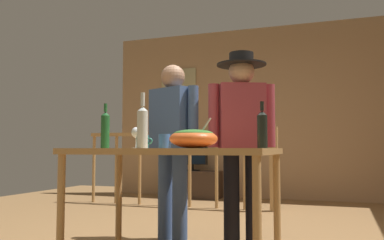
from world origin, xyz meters
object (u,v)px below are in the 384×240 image
at_px(wine_bottle_green, 105,129).
at_px(mug_teal, 143,142).
at_px(wine_glass, 136,133).
at_px(person_standing_left, 173,137).
at_px(person_standing_right, 242,131).
at_px(flat_screen_tv, 192,156).
at_px(wine_bottle_clear, 143,126).
at_px(tv_console, 193,184).
at_px(serving_table, 174,160).
at_px(wine_bottle_dark, 262,129).
at_px(salad_bowl, 194,138).
at_px(framed_picture, 179,92).
at_px(mug_blue, 165,141).
at_px(stair_railing, 205,160).

bearing_deg(wine_bottle_green, mug_teal, 1.08).
xyz_separation_m(wine_glass, person_standing_left, (0.15, 0.40, -0.02)).
relative_size(wine_bottle_green, person_standing_right, 0.21).
distance_m(flat_screen_tv, person_standing_right, 3.33).
bearing_deg(wine_bottle_green, wine_bottle_clear, -31.14).
height_order(tv_console, wine_bottle_green, wine_bottle_green).
bearing_deg(person_standing_right, serving_table, 43.34).
bearing_deg(wine_bottle_dark, wine_glass, 168.06).
distance_m(mug_teal, person_standing_left, 0.67).
bearing_deg(serving_table, person_standing_left, 113.23).
height_order(mug_teal, person_standing_right, person_standing_right).
xyz_separation_m(tv_console, mug_teal, (0.92, -3.66, 0.63)).
xyz_separation_m(salad_bowl, wine_bottle_green, (-0.72, 0.05, 0.07)).
relative_size(framed_picture, wine_bottle_green, 2.40).
xyz_separation_m(mug_blue, person_standing_right, (0.47, 0.51, 0.09)).
bearing_deg(salad_bowl, wine_bottle_green, 176.20).
bearing_deg(serving_table, wine_bottle_clear, -121.30).
height_order(tv_console, person_standing_right, person_standing_right).
relative_size(salad_bowl, mug_teal, 2.67).
relative_size(framed_picture, serving_table, 0.59).
xyz_separation_m(salad_bowl, mug_teal, (-0.41, 0.05, -0.02)).
bearing_deg(salad_bowl, flat_screen_tv, 109.85).
bearing_deg(wine_glass, wine_bottle_green, -112.85).
bearing_deg(salad_bowl, wine_bottle_dark, 12.61).
distance_m(salad_bowl, wine_glass, 0.68).
distance_m(serving_table, wine_glass, 0.60).
relative_size(serving_table, wine_bottle_green, 4.06).
xyz_separation_m(serving_table, salad_bowl, (0.14, 0.00, 0.15)).
xyz_separation_m(framed_picture, stair_railing, (0.89, -1.27, -1.14)).
relative_size(mug_blue, person_standing_right, 0.08).
relative_size(wine_glass, person_standing_right, 0.11).
relative_size(stair_railing, wine_bottle_dark, 8.91).
xyz_separation_m(framed_picture, wine_bottle_dark, (2.14, -3.90, -0.85)).
relative_size(serving_table, wine_bottle_dark, 4.37).
relative_size(stair_railing, flat_screen_tv, 5.51).
bearing_deg(salad_bowl, person_standing_left, 121.96).
bearing_deg(mug_teal, tv_console, 104.15).
bearing_deg(mug_teal, person_standing_right, 49.15).
height_order(wine_glass, wine_bottle_clear, wine_bottle_clear).
distance_m(salad_bowl, person_standing_right, 0.74).
distance_m(stair_railing, flat_screen_tv, 1.09).
bearing_deg(stair_railing, tv_console, 117.87).
height_order(framed_picture, mug_teal, framed_picture).
relative_size(stair_railing, mug_teal, 22.57).
height_order(flat_screen_tv, person_standing_left, person_standing_left).
bearing_deg(wine_bottle_green, flat_screen_tv, 99.59).
xyz_separation_m(salad_bowl, person_standing_right, (0.17, 0.72, 0.07)).
relative_size(tv_console, mug_blue, 7.24).
distance_m(wine_bottle_clear, person_standing_left, 0.96).
relative_size(flat_screen_tv, person_standing_left, 0.33).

